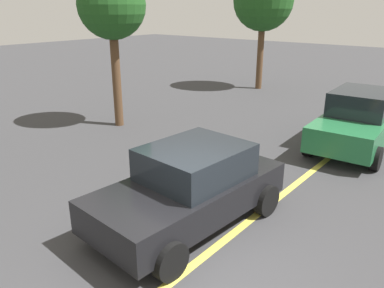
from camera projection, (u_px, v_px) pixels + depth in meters
ground_plane at (190, 268)px, 6.19m from camera, size 80.00×80.00×0.00m
lane_marking_centre at (277, 199)px, 8.38m from camera, size 28.00×0.16×0.01m
car_green_approaching at (358, 120)px, 11.26m from camera, size 4.42×2.17×1.70m
car_black_behind_van at (190, 186)px, 7.22m from camera, size 4.05×2.24×1.55m
tree_left_verge at (112, 7)px, 12.32m from camera, size 2.22×2.22×5.16m
tree_centre_verge at (263, 1)px, 18.35m from camera, size 2.90×2.90×5.73m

